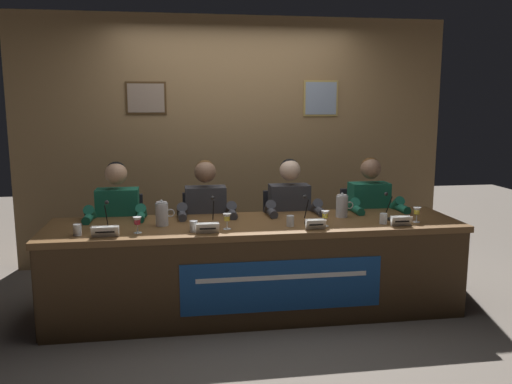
{
  "coord_description": "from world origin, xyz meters",
  "views": [
    {
      "loc": [
        -0.63,
        -4.12,
        1.71
      ],
      "look_at": [
        0.0,
        0.0,
        1.0
      ],
      "focal_mm": 36.86,
      "sensor_mm": 36.0,
      "label": 1
    }
  ],
  "objects_px": {
    "water_pitcher_right_side": "(342,206)",
    "microphone_center_left": "(214,215)",
    "microphone_center_right": "(307,214)",
    "water_pitcher_left_side": "(162,214)",
    "microphone_far_left": "(106,221)",
    "chair_center_left": "(206,243)",
    "panelist_center_left": "(206,219)",
    "panelist_center_right": "(291,216)",
    "juice_glass_far_left": "(137,222)",
    "chair_center_right": "(286,240)",
    "water_cup_far_left": "(77,230)",
    "nameplate_far_left": "(105,232)",
    "juice_glass_far_right": "(417,212)",
    "microphone_far_right": "(389,210)",
    "nameplate_center_left": "(208,228)",
    "water_cup_center_left": "(194,227)",
    "juice_glass_center_left": "(227,218)",
    "conference_table": "(258,254)",
    "nameplate_center_right": "(316,224)",
    "water_cup_center_right": "(290,221)",
    "panelist_far_left": "(117,222)",
    "water_cup_far_right": "(383,219)",
    "nameplate_far_right": "(401,221)",
    "juice_glass_center_right": "(325,215)",
    "chair_far_right": "(363,237)",
    "chair_far_left": "(121,247)"
  },
  "relations": [
    {
      "from": "juice_glass_center_right",
      "to": "water_pitcher_left_side",
      "type": "xyz_separation_m",
      "value": [
        -1.27,
        0.22,
        0.01
      ]
    },
    {
      "from": "chair_center_right",
      "to": "water_pitcher_right_side",
      "type": "relative_size",
      "value": 4.24
    },
    {
      "from": "water_cup_center_left",
      "to": "nameplate_center_right",
      "type": "height_order",
      "value": "water_cup_center_left"
    },
    {
      "from": "nameplate_center_left",
      "to": "juice_glass_far_right",
      "type": "xyz_separation_m",
      "value": [
        1.7,
        0.11,
        0.05
      ]
    },
    {
      "from": "panelist_far_left",
      "to": "microphone_center_left",
      "type": "bearing_deg",
      "value": -28.0
    },
    {
      "from": "water_cup_far_left",
      "to": "chair_center_left",
      "type": "xyz_separation_m",
      "value": [
        0.98,
        0.83,
        -0.36
      ]
    },
    {
      "from": "juice_glass_far_left",
      "to": "chair_center_right",
      "type": "bearing_deg",
      "value": 32.14
    },
    {
      "from": "microphone_center_right",
      "to": "juice_glass_far_right",
      "type": "bearing_deg",
      "value": -7.85
    },
    {
      "from": "juice_glass_center_left",
      "to": "microphone_far_right",
      "type": "distance_m",
      "value": 1.38
    },
    {
      "from": "nameplate_center_right",
      "to": "juice_glass_far_right",
      "type": "bearing_deg",
      "value": 7.34
    },
    {
      "from": "microphone_far_left",
      "to": "microphone_center_left",
      "type": "bearing_deg",
      "value": 4.74
    },
    {
      "from": "nameplate_center_right",
      "to": "panelist_center_right",
      "type": "bearing_deg",
      "value": 92.83
    },
    {
      "from": "microphone_center_right",
      "to": "water_pitcher_left_side",
      "type": "xyz_separation_m",
      "value": [
        -1.16,
        0.07,
        0.02
      ]
    },
    {
      "from": "chair_center_right",
      "to": "nameplate_far_right",
      "type": "distance_m",
      "value": 1.22
    },
    {
      "from": "juice_glass_center_right",
      "to": "water_cup_far_right",
      "type": "xyz_separation_m",
      "value": [
        0.49,
        0.01,
        -0.05
      ]
    },
    {
      "from": "nameplate_center_left",
      "to": "water_cup_center_left",
      "type": "bearing_deg",
      "value": 146.68
    },
    {
      "from": "water_cup_far_left",
      "to": "microphone_far_right",
      "type": "height_order",
      "value": "microphone_far_right"
    },
    {
      "from": "microphone_far_left",
      "to": "water_cup_far_left",
      "type": "bearing_deg",
      "value": -144.35
    },
    {
      "from": "panelist_center_left",
      "to": "water_pitcher_right_side",
      "type": "relative_size",
      "value": 5.8
    },
    {
      "from": "panelist_center_left",
      "to": "chair_far_right",
      "type": "height_order",
      "value": "panelist_center_left"
    },
    {
      "from": "water_cup_far_left",
      "to": "juice_glass_center_left",
      "type": "xyz_separation_m",
      "value": [
        1.1,
        0.03,
        0.05
      ]
    },
    {
      "from": "water_cup_center_right",
      "to": "panelist_far_left",
      "type": "bearing_deg",
      "value": 157.46
    },
    {
      "from": "water_pitcher_left_side",
      "to": "conference_table",
      "type": "bearing_deg",
      "value": -8.29
    },
    {
      "from": "juice_glass_far_left",
      "to": "nameplate_center_left",
      "type": "bearing_deg",
      "value": -9.49
    },
    {
      "from": "juice_glass_far_right",
      "to": "juice_glass_center_left",
      "type": "bearing_deg",
      "value": -179.88
    },
    {
      "from": "juice_glass_center_right",
      "to": "nameplate_far_right",
      "type": "relative_size",
      "value": 0.75
    },
    {
      "from": "microphone_far_right",
      "to": "water_pitcher_right_side",
      "type": "bearing_deg",
      "value": 157.72
    },
    {
      "from": "water_pitcher_right_side",
      "to": "microphone_center_left",
      "type": "bearing_deg",
      "value": -174.13
    },
    {
      "from": "chair_center_left",
      "to": "water_pitcher_right_side",
      "type": "relative_size",
      "value": 4.24
    },
    {
      "from": "conference_table",
      "to": "panelist_center_left",
      "type": "height_order",
      "value": "panelist_center_left"
    },
    {
      "from": "chair_center_left",
      "to": "panelist_center_left",
      "type": "xyz_separation_m",
      "value": [
        -0.0,
        -0.2,
        0.28
      ]
    },
    {
      "from": "nameplate_far_right",
      "to": "conference_table",
      "type": "bearing_deg",
      "value": 170.35
    },
    {
      "from": "nameplate_center_left",
      "to": "water_pitcher_right_side",
      "type": "distance_m",
      "value": 1.23
    },
    {
      "from": "microphone_far_left",
      "to": "water_cup_far_right",
      "type": "distance_m",
      "value": 2.18
    },
    {
      "from": "chair_center_right",
      "to": "microphone_far_right",
      "type": "xyz_separation_m",
      "value": [
        0.74,
        -0.66,
        0.4
      ]
    },
    {
      "from": "nameplate_far_left",
      "to": "chair_center_right",
      "type": "bearing_deg",
      "value": 30.49
    },
    {
      "from": "nameplate_far_left",
      "to": "juice_glass_far_right",
      "type": "height_order",
      "value": "juice_glass_far_right"
    },
    {
      "from": "panelist_center_right",
      "to": "microphone_center_left",
      "type": "bearing_deg",
      "value": -149.81
    },
    {
      "from": "chair_far_left",
      "to": "nameplate_center_left",
      "type": "distance_m",
      "value": 1.22
    },
    {
      "from": "water_cup_center_left",
      "to": "water_cup_center_right",
      "type": "relative_size",
      "value": 1.0
    },
    {
      "from": "conference_table",
      "to": "panelist_center_right",
      "type": "bearing_deg",
      "value": 53.61
    },
    {
      "from": "nameplate_far_left",
      "to": "juice_glass_center_right",
      "type": "relative_size",
      "value": 1.57
    },
    {
      "from": "water_cup_far_left",
      "to": "water_pitcher_left_side",
      "type": "bearing_deg",
      "value": 20.18
    },
    {
      "from": "panelist_center_left",
      "to": "chair_center_right",
      "type": "distance_m",
      "value": 0.83
    },
    {
      "from": "chair_far_right",
      "to": "water_pitcher_right_side",
      "type": "xyz_separation_m",
      "value": [
        -0.39,
        -0.51,
        0.42
      ]
    },
    {
      "from": "juice_glass_far_left",
      "to": "water_pitcher_left_side",
      "type": "distance_m",
      "value": 0.28
    },
    {
      "from": "water_cup_far_right",
      "to": "water_pitcher_left_side",
      "type": "bearing_deg",
      "value": 173.41
    },
    {
      "from": "chair_center_left",
      "to": "panelist_center_right",
      "type": "distance_m",
      "value": 0.83
    },
    {
      "from": "panelist_center_left",
      "to": "microphone_far_left",
      "type": "bearing_deg",
      "value": -148.09
    },
    {
      "from": "microphone_far_right",
      "to": "nameplate_far_left",
      "type": "bearing_deg",
      "value": -173.83
    }
  ]
}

